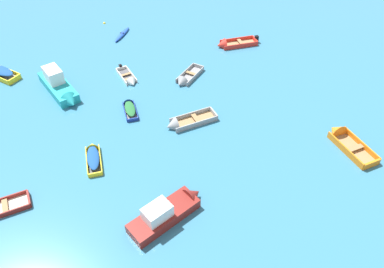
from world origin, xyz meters
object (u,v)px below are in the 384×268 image
Objects in this scene: rowboat_orange_foreground_center at (343,138)px; mooring_buoy_midfield at (104,23)px; motor_launch_turquoise_far_right at (59,87)px; rowboat_deep_blue_back_row_center at (129,107)px; rowboat_yellow_cluster_outer at (93,155)px; rowboat_white_midfield_left at (129,80)px; kayak_blue_center at (122,34)px; rowboat_red_midfield_right at (230,44)px; rowboat_grey_far_left at (185,80)px; rowboat_grey_near_right at (181,123)px; motor_launch_maroon_far_back at (169,211)px.

rowboat_orange_foreground_center is 14.78× the size of mooring_buoy_midfield.
rowboat_deep_blue_back_row_center is at bearing -22.10° from motor_launch_turquoise_far_right.
rowboat_white_midfield_left reaches higher than rowboat_yellow_cluster_outer.
motor_launch_turquoise_far_right is 1.70× the size of kayak_blue_center.
rowboat_red_midfield_right is 1.57× the size of rowboat_deep_blue_back_row_center.
rowboat_orange_foreground_center is at bearing -27.10° from rowboat_white_midfield_left.
rowboat_grey_far_left is 11.30m from rowboat_yellow_cluster_outer.
rowboat_red_midfield_right is 1.05× the size of rowboat_grey_near_right.
motor_launch_turquoise_far_right is at bearing -173.06° from rowboat_grey_far_left.
motor_launch_turquoise_far_right is at bearing -98.49° from mooring_buoy_midfield.
motor_launch_turquoise_far_right is at bearing 125.71° from motor_launch_maroon_far_back.
rowboat_yellow_cluster_outer is at bearing -153.05° from rowboat_grey_near_right.
rowboat_deep_blue_back_row_center is at bearing -85.24° from rowboat_white_midfield_left.
motor_launch_turquoise_far_right reaches higher than rowboat_orange_foreground_center.
kayak_blue_center is (0.23, 17.90, -0.12)m from rowboat_yellow_cluster_outer.
rowboat_white_midfield_left is 1.11× the size of rowboat_deep_blue_back_row_center.
motor_launch_maroon_far_back is at bearing -77.52° from kayak_blue_center.
mooring_buoy_midfield is (1.94, 12.99, -0.63)m from motor_launch_turquoise_far_right.
motor_launch_maroon_far_back reaches higher than mooring_buoy_midfield.
rowboat_white_midfield_left is (5.72, 1.54, -0.47)m from motor_launch_turquoise_far_right.
rowboat_yellow_cluster_outer is at bearing -111.07° from rowboat_deep_blue_back_row_center.
rowboat_grey_far_left is 0.75× the size of motor_launch_maroon_far_back.
rowboat_grey_far_left is 1.14× the size of rowboat_white_midfield_left.
kayak_blue_center is (4.22, 10.08, -0.47)m from motor_launch_turquoise_far_right.
rowboat_grey_far_left is 0.81× the size of rowboat_orange_foreground_center.
rowboat_white_midfield_left is at bearing 15.03° from motor_launch_turquoise_far_right.
rowboat_grey_far_left is at bearing -127.45° from rowboat_red_midfield_right.
rowboat_red_midfield_right is (15.33, 7.40, -0.42)m from motor_launch_turquoise_far_right.
mooring_buoy_midfield is (-3.78, 11.45, -0.15)m from rowboat_white_midfield_left.
rowboat_red_midfield_right is at bearing 67.07° from rowboat_grey_near_right.
rowboat_yellow_cluster_outer is at bearing -126.68° from rowboat_red_midfield_right.
rowboat_red_midfield_right is 0.93× the size of motor_launch_maroon_far_back.
rowboat_deep_blue_back_row_center is (-4.18, 2.19, 0.03)m from rowboat_grey_near_right.
rowboat_grey_far_left is 10.74m from motor_launch_turquoise_far_right.
rowboat_deep_blue_back_row_center is at bearing -75.08° from mooring_buoy_midfield.
motor_launch_maroon_far_back is 11.00m from rowboat_deep_blue_back_row_center.
rowboat_grey_near_right is at bearing 169.59° from rowboat_orange_foreground_center.
rowboat_red_midfield_right is 13.54m from rowboat_deep_blue_back_row_center.
motor_launch_maroon_far_back is (9.32, -12.96, -0.12)m from motor_launch_turquoise_far_right.
rowboat_red_midfield_right is at bearing 25.77° from motor_launch_turquoise_far_right.
mooring_buoy_midfield is at bearing 108.28° from rowboat_white_midfield_left.
motor_launch_turquoise_far_right is 1.34× the size of rowboat_grey_near_right.
rowboat_yellow_cluster_outer is 1.03× the size of rowboat_white_midfield_left.
rowboat_white_midfield_left is 0.66× the size of motor_launch_maroon_far_back.
rowboat_red_midfield_right is at bearing -22.64° from mooring_buoy_midfield.
rowboat_deep_blue_back_row_center is at bearing 164.74° from rowboat_orange_foreground_center.
rowboat_red_midfield_right is (4.68, 6.10, 0.03)m from rowboat_grey_far_left.
motor_launch_maroon_far_back is at bearing -43.90° from rowboat_yellow_cluster_outer.
rowboat_grey_far_left is 1.27× the size of rowboat_deep_blue_back_row_center.
motor_launch_turquoise_far_right reaches higher than rowboat_grey_far_left.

